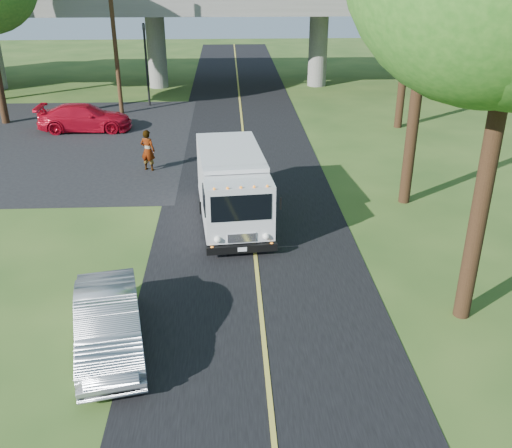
{
  "coord_description": "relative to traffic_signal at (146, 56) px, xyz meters",
  "views": [
    {
      "loc": [
        -0.78,
        -11.86,
        8.93
      ],
      "look_at": [
        -0.02,
        3.75,
        1.6
      ],
      "focal_mm": 40.0,
      "sensor_mm": 36.0,
      "label": 1
    }
  ],
  "objects": [
    {
      "name": "overpass",
      "position": [
        6.0,
        6.0,
        1.36
      ],
      "size": [
        54.0,
        10.0,
        7.3
      ],
      "color": "slate",
      "rests_on": "ground"
    },
    {
      "name": "traffic_signal",
      "position": [
        0.0,
        0.0,
        0.0
      ],
      "size": [
        0.18,
        0.22,
        5.2
      ],
      "color": "black",
      "rests_on": "ground"
    },
    {
      "name": "step_van",
      "position": [
        5.28,
        -18.47,
        -1.79
      ],
      "size": [
        2.84,
        6.36,
        2.59
      ],
      "rotation": [
        0.0,
        0.0,
        0.09
      ],
      "color": "silver",
      "rests_on": "ground"
    },
    {
      "name": "pedestrian",
      "position": [
        1.5,
        -12.73,
        -2.25
      ],
      "size": [
        0.82,
        0.68,
        1.91
      ],
      "primitive_type": "imported",
      "rotation": [
        0.0,
        0.0,
        2.76
      ],
      "color": "gray",
      "rests_on": "ground"
    },
    {
      "name": "lane_line",
      "position": [
        6.0,
        -16.0,
        -3.17
      ],
      "size": [
        0.12,
        90.0,
        0.01
      ],
      "primitive_type": "cube",
      "color": "gold",
      "rests_on": "road"
    },
    {
      "name": "utility_pole",
      "position": [
        -1.5,
        -2.0,
        1.4
      ],
      "size": [
        1.6,
        0.26,
        9.0
      ],
      "color": "#472D19",
      "rests_on": "ground"
    },
    {
      "name": "red_sedan",
      "position": [
        -2.88,
        -5.84,
        -2.45
      ],
      "size": [
        5.15,
        2.12,
        1.49
      ],
      "primitive_type": "imported",
      "rotation": [
        0.0,
        0.0,
        1.58
      ],
      "color": "#B70B1E",
      "rests_on": "ground"
    },
    {
      "name": "parking_lot",
      "position": [
        -5.0,
        -8.0,
        -3.19
      ],
      "size": [
        16.0,
        18.0,
        0.01
      ],
      "primitive_type": "cube",
      "color": "black",
      "rests_on": "ground"
    },
    {
      "name": "ground",
      "position": [
        6.0,
        -26.0,
        -3.2
      ],
      "size": [
        120.0,
        120.0,
        0.0
      ],
      "primitive_type": "plane",
      "color": "#2E4F1C",
      "rests_on": "ground"
    },
    {
      "name": "road",
      "position": [
        6.0,
        -16.0,
        -3.19
      ],
      "size": [
        7.0,
        90.0,
        0.02
      ],
      "primitive_type": "cube",
      "color": "black",
      "rests_on": "ground"
    },
    {
      "name": "silver_sedan",
      "position": [
        2.14,
        -26.0,
        -2.48
      ],
      "size": [
        2.4,
        4.6,
        1.44
      ],
      "primitive_type": "imported",
      "rotation": [
        0.0,
        0.0,
        0.21
      ],
      "color": "#95999E",
      "rests_on": "ground"
    }
  ]
}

